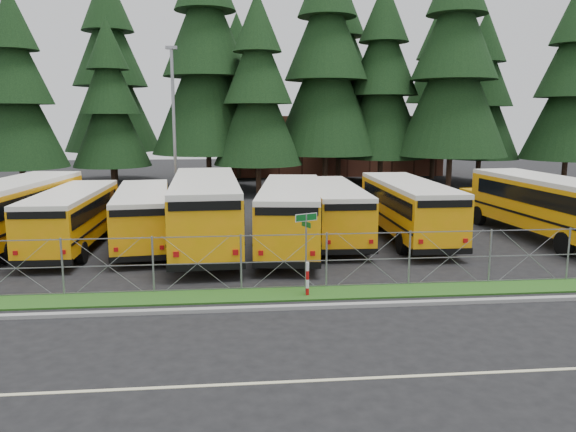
{
  "coord_description": "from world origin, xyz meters",
  "views": [
    {
      "loc": [
        -4.23,
        -19.93,
        6.02
      ],
      "look_at": [
        -1.87,
        4.0,
        1.71
      ],
      "focal_mm": 35.0,
      "sensor_mm": 36.0,
      "label": 1
    }
  ],
  "objects_px": {
    "light_standard": "(174,124)",
    "bus_5": "(332,212)",
    "bus_3": "(206,213)",
    "street_sign": "(306,236)",
    "bus_0": "(18,213)",
    "bus_1": "(75,219)",
    "bus_4": "(291,216)",
    "striped_bollard": "(307,279)",
    "bus_east": "(542,208)",
    "bus_6": "(406,210)",
    "bus_2": "(143,217)"
  },
  "relations": [
    {
      "from": "bus_1",
      "to": "bus_5",
      "type": "distance_m",
      "value": 12.13
    },
    {
      "from": "bus_3",
      "to": "bus_5",
      "type": "distance_m",
      "value": 6.23
    },
    {
      "from": "street_sign",
      "to": "striped_bollard",
      "type": "xyz_separation_m",
      "value": [
        0.02,
        -0.23,
        -1.43
      ]
    },
    {
      "from": "bus_2",
      "to": "bus_6",
      "type": "distance_m",
      "value": 12.71
    },
    {
      "from": "bus_3",
      "to": "bus_6",
      "type": "xyz_separation_m",
      "value": [
        9.77,
        1.0,
        -0.19
      ]
    },
    {
      "from": "bus_0",
      "to": "bus_6",
      "type": "xyz_separation_m",
      "value": [
        18.52,
        -0.28,
        -0.09
      ]
    },
    {
      "from": "bus_3",
      "to": "bus_east",
      "type": "bearing_deg",
      "value": -1.48
    },
    {
      "from": "bus_4",
      "to": "bus_5",
      "type": "distance_m",
      "value": 2.74
    },
    {
      "from": "bus_0",
      "to": "striped_bollard",
      "type": "bearing_deg",
      "value": -28.37
    },
    {
      "from": "bus_3",
      "to": "street_sign",
      "type": "height_order",
      "value": "bus_3"
    },
    {
      "from": "bus_1",
      "to": "bus_5",
      "type": "height_order",
      "value": "bus_5"
    },
    {
      "from": "bus_6",
      "to": "bus_east",
      "type": "bearing_deg",
      "value": -5.63
    },
    {
      "from": "bus_3",
      "to": "striped_bollard",
      "type": "height_order",
      "value": "bus_3"
    },
    {
      "from": "bus_1",
      "to": "bus_5",
      "type": "bearing_deg",
      "value": 3.74
    },
    {
      "from": "bus_4",
      "to": "street_sign",
      "type": "distance_m",
      "value": 6.98
    },
    {
      "from": "striped_bollard",
      "to": "bus_6",
      "type": "bearing_deg",
      "value": 54.87
    },
    {
      "from": "bus_3",
      "to": "bus_4",
      "type": "distance_m",
      "value": 3.92
    },
    {
      "from": "bus_2",
      "to": "bus_0",
      "type": "bearing_deg",
      "value": 168.94
    },
    {
      "from": "bus_1",
      "to": "bus_2",
      "type": "bearing_deg",
      "value": 5.54
    },
    {
      "from": "bus_4",
      "to": "light_standard",
      "type": "bearing_deg",
      "value": 128.63
    },
    {
      "from": "street_sign",
      "to": "bus_east",
      "type": "bearing_deg",
      "value": 31.07
    },
    {
      "from": "light_standard",
      "to": "striped_bollard",
      "type": "bearing_deg",
      "value": -71.03
    },
    {
      "from": "bus_0",
      "to": "bus_1",
      "type": "relative_size",
      "value": 1.14
    },
    {
      "from": "bus_1",
      "to": "street_sign",
      "type": "height_order",
      "value": "street_sign"
    },
    {
      "from": "bus_3",
      "to": "striped_bollard",
      "type": "relative_size",
      "value": 10.36
    },
    {
      "from": "bus_4",
      "to": "bus_east",
      "type": "relative_size",
      "value": 0.96
    },
    {
      "from": "street_sign",
      "to": "bus_6",
      "type": "bearing_deg",
      "value": 54.02
    },
    {
      "from": "striped_bollard",
      "to": "bus_3",
      "type": "bearing_deg",
      "value": 116.02
    },
    {
      "from": "bus_0",
      "to": "bus_4",
      "type": "bearing_deg",
      "value": -0.55
    },
    {
      "from": "bus_1",
      "to": "striped_bollard",
      "type": "height_order",
      "value": "bus_1"
    },
    {
      "from": "bus_1",
      "to": "striped_bollard",
      "type": "bearing_deg",
      "value": -39.26
    },
    {
      "from": "bus_6",
      "to": "bus_east",
      "type": "distance_m",
      "value": 6.75
    },
    {
      "from": "bus_0",
      "to": "bus_2",
      "type": "bearing_deg",
      "value": 2.4
    },
    {
      "from": "bus_1",
      "to": "bus_0",
      "type": "bearing_deg",
      "value": 165.75
    },
    {
      "from": "bus_3",
      "to": "light_standard",
      "type": "bearing_deg",
      "value": 100.41
    },
    {
      "from": "bus_1",
      "to": "bus_6",
      "type": "bearing_deg",
      "value": 2.41
    },
    {
      "from": "striped_bollard",
      "to": "light_standard",
      "type": "relative_size",
      "value": 0.12
    },
    {
      "from": "bus_0",
      "to": "light_standard",
      "type": "bearing_deg",
      "value": 59.86
    },
    {
      "from": "bus_3",
      "to": "street_sign",
      "type": "distance_m",
      "value": 8.26
    },
    {
      "from": "bus_0",
      "to": "bus_6",
      "type": "height_order",
      "value": "bus_0"
    },
    {
      "from": "striped_bollard",
      "to": "bus_4",
      "type": "bearing_deg",
      "value": 88.59
    },
    {
      "from": "street_sign",
      "to": "bus_4",
      "type": "bearing_deg",
      "value": 88.36
    },
    {
      "from": "bus_east",
      "to": "light_standard",
      "type": "relative_size",
      "value": 1.16
    },
    {
      "from": "bus_0",
      "to": "street_sign",
      "type": "bearing_deg",
      "value": -27.69
    },
    {
      "from": "light_standard",
      "to": "bus_5",
      "type": "bearing_deg",
      "value": -45.82
    },
    {
      "from": "bus_4",
      "to": "striped_bollard",
      "type": "xyz_separation_m",
      "value": [
        -0.18,
        -7.19,
        -0.87
      ]
    },
    {
      "from": "bus_east",
      "to": "street_sign",
      "type": "xyz_separation_m",
      "value": [
        -12.79,
        -7.71,
        0.5
      ]
    },
    {
      "from": "bus_3",
      "to": "light_standard",
      "type": "xyz_separation_m",
      "value": [
        -2.27,
        9.8,
        3.87
      ]
    },
    {
      "from": "bus_3",
      "to": "striped_bollard",
      "type": "bearing_deg",
      "value": -66.61
    },
    {
      "from": "bus_5",
      "to": "street_sign",
      "type": "height_order",
      "value": "street_sign"
    }
  ]
}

